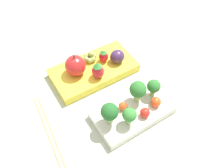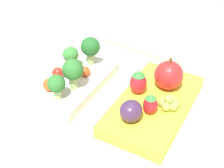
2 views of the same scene
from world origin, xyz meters
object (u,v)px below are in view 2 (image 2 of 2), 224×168
(bento_box_fruit, at_px, (154,105))
(broccoli_floret_3, at_px, (56,84))
(strawberry_0, at_px, (138,82))
(grape_cluster, at_px, (169,102))
(apple, at_px, (169,75))
(bento_box_savoury, at_px, (74,83))
(cherry_tomato_2, at_px, (85,71))
(strawberry_1, at_px, (150,104))
(cherry_tomato_0, at_px, (58,73))
(chopsticks_pair, at_px, (142,52))
(broccoli_floret_1, at_px, (90,48))
(broccoli_floret_0, at_px, (71,55))
(cherry_tomato_1, at_px, (49,85))
(plum, at_px, (131,111))
(broccoli_floret_2, at_px, (73,71))

(bento_box_fruit, height_order, broccoli_floret_3, broccoli_floret_3)
(strawberry_0, bearing_deg, grape_cluster, -97.36)
(bento_box_fruit, relative_size, grape_cluster, 5.88)
(bento_box_fruit, height_order, apple, apple)
(broccoli_floret_3, bearing_deg, bento_box_savoury, 12.22)
(cherry_tomato_2, bearing_deg, apple, -72.53)
(apple, bearing_deg, bento_box_fruit, 175.28)
(grape_cluster, bearing_deg, strawberry_1, 145.02)
(cherry_tomato_0, height_order, grape_cluster, grape_cluster)
(strawberry_1, relative_size, grape_cluster, 1.00)
(bento_box_savoury, xyz_separation_m, cherry_tomato_2, (0.02, -0.01, 0.02))
(bento_box_savoury, distance_m, cherry_tomato_0, 0.04)
(bento_box_savoury, xyz_separation_m, chopsticks_pair, (0.19, -0.05, -0.01))
(strawberry_1, bearing_deg, broccoli_floret_1, 66.27)
(broccoli_floret_0, height_order, cherry_tomato_2, broccoli_floret_0)
(chopsticks_pair, bearing_deg, bento_box_fruit, -146.87)
(chopsticks_pair, bearing_deg, strawberry_1, -149.91)
(cherry_tomato_0, xyz_separation_m, strawberry_1, (0.00, -0.20, 0.01))
(broccoli_floret_3, height_order, chopsticks_pair, broccoli_floret_3)
(broccoli_floret_1, height_order, cherry_tomato_1, broccoli_floret_1)
(cherry_tomato_2, xyz_separation_m, plum, (-0.06, -0.14, 0.01))
(plum, bearing_deg, bento_box_savoury, 73.68)
(bento_box_savoury, distance_m, broccoli_floret_3, 0.08)
(broccoli_floret_3, distance_m, chopsticks_pair, 0.26)
(broccoli_floret_1, xyz_separation_m, cherry_tomato_1, (-0.11, 0.01, -0.03))
(bento_box_fruit, relative_size, broccoli_floret_0, 4.68)
(chopsticks_pair, bearing_deg, strawberry_0, -155.71)
(cherry_tomato_0, relative_size, strawberry_0, 0.48)
(broccoli_floret_0, xyz_separation_m, cherry_tomato_0, (-0.04, 0.00, -0.02))
(broccoli_floret_0, xyz_separation_m, grape_cluster, (-0.01, -0.22, -0.02))
(broccoli_floret_0, xyz_separation_m, cherry_tomato_2, (-0.01, -0.04, -0.02))
(broccoli_floret_0, relative_size, cherry_tomato_1, 1.98)
(cherry_tomato_1, bearing_deg, cherry_tomato_2, -21.33)
(grape_cluster, bearing_deg, chopsticks_pair, 38.77)
(broccoli_floret_0, bearing_deg, plum, -112.16)
(strawberry_1, xyz_separation_m, plum, (-0.03, 0.02, -0.00))
(cherry_tomato_1, distance_m, strawberry_0, 0.16)
(bento_box_fruit, xyz_separation_m, cherry_tomato_1, (-0.07, 0.18, 0.02))
(cherry_tomato_1, bearing_deg, apple, -56.46)
(broccoli_floret_3, height_order, grape_cluster, broccoli_floret_3)
(cherry_tomato_0, relative_size, apple, 0.36)
(broccoli_floret_3, distance_m, strawberry_0, 0.14)
(broccoli_floret_2, relative_size, apple, 0.95)
(bento_box_fruit, distance_m, apple, 0.06)
(bento_box_fruit, xyz_separation_m, broccoli_floret_1, (0.04, 0.16, 0.05))
(broccoli_floret_0, height_order, chopsticks_pair, broccoli_floret_0)
(bento_box_savoury, bearing_deg, strawberry_0, -78.63)
(broccoli_floret_1, height_order, broccoli_floret_2, same)
(broccoli_floret_2, xyz_separation_m, plum, (-0.02, -0.13, -0.02))
(broccoli_floret_2, xyz_separation_m, broccoli_floret_3, (-0.04, 0.00, -0.01))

